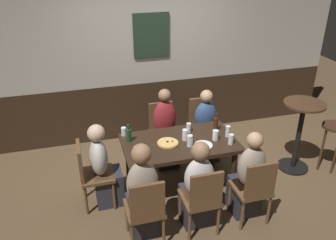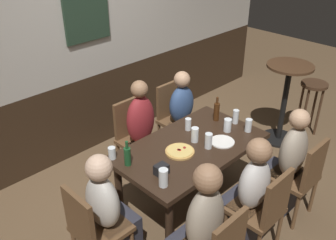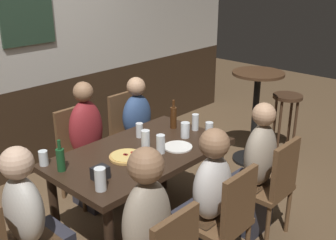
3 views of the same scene
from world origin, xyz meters
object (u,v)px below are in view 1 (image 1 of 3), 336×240
Objects in this scene: chair_mid_far at (163,129)px; bar_stool at (333,135)px; chair_right_far at (202,123)px; plate_white_large at (203,145)px; highball_clear at (231,140)px; side_bar_table at (299,131)px; pint_glass_amber at (124,132)px; dining_table at (180,148)px; tumbler_short at (189,128)px; person_mid_far at (166,134)px; beer_bottle_brown at (216,124)px; pizza at (168,143)px; condiment_caddy at (143,149)px; beer_glass_half at (137,154)px; beer_glass_tall at (185,135)px; beer_bottle_green at (129,135)px; chair_mid_near at (202,198)px; tumbler_water at (190,141)px; person_head_west at (104,171)px; chair_head_west at (90,172)px; chair_left_near at (146,208)px; chair_right_near at (254,188)px; person_right_near at (248,180)px; pint_glass_stout at (215,136)px; person_left_near at (142,197)px; pint_glass_pale at (228,132)px; person_mid_near at (197,190)px.

chair_mid_far reaches higher than bar_stool.
plate_white_large is (-0.38, -1.01, 0.25)m from chair_right_far.
side_bar_table is at bearing 11.80° from highball_clear.
pint_glass_amber is at bearing 170.48° from bar_stool.
side_bar_table reaches higher than dining_table.
tumbler_short is 0.85m from pint_glass_amber.
beer_bottle_brown is at bearing -44.47° from person_mid_far.
pizza is 0.72m from beer_bottle_brown.
beer_glass_half is at bearing -127.69° from condiment_caddy.
beer_glass_tall is 0.71m from beer_bottle_green.
plate_white_large is (0.84, 0.06, -0.06)m from beer_glass_half.
chair_mid_near is at bearing -134.78° from highball_clear.
dining_table is at bearing -165.97° from beer_glass_tall.
chair_mid_near is at bearing -44.88° from beer_glass_half.
pint_glass_amber is 2.93m from bar_stool.
chair_right_far is at bearing 60.56° from tumbler_water.
chair_right_far is 0.79× the size of person_head_west.
highball_clear is (0.59, 0.60, 0.30)m from chair_mid_near.
plate_white_large is at bearing -7.33° from chair_head_west.
beer_glass_tall is 0.27m from plate_white_large.
chair_left_near is 0.78m from condiment_caddy.
chair_right_near is 1.64m from beer_bottle_green.
beer_glass_half reaches higher than chair_left_near.
person_right_near is at bearing -20.68° from chair_head_west.
person_right_near is 4.91× the size of plate_white_large.
pizza is at bearing 140.33° from person_right_near.
highball_clear and pint_glass_stout have the same top height.
chair_mid_near is at bearing 0.00° from chair_left_near.
dining_table is 0.18m from beer_glass_tall.
dining_table is 0.69m from person_mid_far.
highball_clear reaches higher than pint_glass_amber.
side_bar_table is (1.24, -0.12, -0.23)m from beer_bottle_brown.
chair_right_near is at bearing -156.44° from bar_stool.
chair_mid_near is 0.91m from condiment_caddy.
chair_mid_near is at bearing -40.49° from person_head_west.
condiment_caddy is (-0.50, -0.12, 0.14)m from dining_table.
person_left_near reaches higher than dining_table.
pint_glass_amber reaches higher than dining_table.
pizza reaches higher than plate_white_large.
chair_mid_near is at bearing -58.68° from beer_bottle_green.
pint_glass_amber reaches higher than plate_white_large.
pint_glass_pale reaches higher than dining_table.
person_right_near is 0.69m from pint_glass_stout.
pint_glass_stout reaches higher than pizza.
person_mid_far is 1.18m from person_head_west.
person_mid_near reaches higher than chair_right_far.
dining_table is 0.69m from person_mid_near.
bar_stool is at bearing 18.49° from person_right_near.
person_head_west is 0.56m from beer_glass_half.
person_left_near is at bearing -150.89° from plate_white_large.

